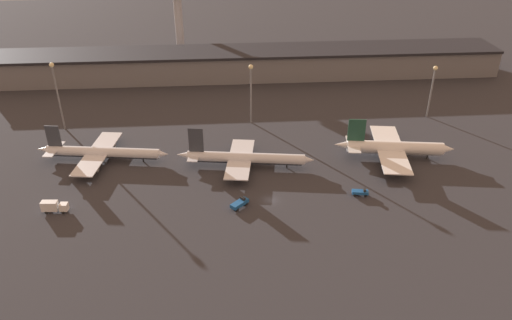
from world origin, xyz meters
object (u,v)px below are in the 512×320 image
at_px(airplane_0, 102,152).
at_px(control_tower, 178,12).
at_px(service_vehicle_0, 54,206).
at_px(service_vehicle_1, 360,192).
at_px(service_vehicle_2, 240,203).
at_px(airplane_2, 393,148).
at_px(airplane_1, 244,158).

relative_size(airplane_0, control_tower, 1.22).
height_order(service_vehicle_0, service_vehicle_1, service_vehicle_0).
relative_size(airplane_0, service_vehicle_1, 8.84).
bearing_deg(service_vehicle_2, service_vehicle_1, -39.54).
xyz_separation_m(service_vehicle_0, service_vehicle_2, (54.59, -1.62, -0.76)).
relative_size(airplane_2, control_tower, 1.09).
bearing_deg(service_vehicle_0, airplane_1, 25.30).
height_order(airplane_2, service_vehicle_2, airplane_2).
bearing_deg(airplane_2, service_vehicle_1, -118.94).
height_order(airplane_0, service_vehicle_0, airplane_0).
xyz_separation_m(service_vehicle_1, control_tower, (-63.24, 151.18, 21.17)).
bearing_deg(service_vehicle_2, airplane_0, 100.87).
distance_m(airplane_0, service_vehicle_2, 56.23).
relative_size(airplane_0, airplane_2, 1.12).
distance_m(airplane_2, service_vehicle_2, 61.01).
height_order(airplane_0, airplane_2, airplane_2).
height_order(airplane_1, control_tower, control_tower).
bearing_deg(airplane_1, service_vehicle_2, -87.97).
distance_m(airplane_1, service_vehicle_0, 61.50).
height_order(airplane_1, service_vehicle_1, airplane_1).
bearing_deg(service_vehicle_1, service_vehicle_2, -165.54).
relative_size(airplane_1, service_vehicle_0, 6.09).
bearing_deg(airplane_2, service_vehicle_0, -158.89).
distance_m(airplane_1, control_tower, 134.99).
xyz_separation_m(airplane_0, service_vehicle_0, (-8.31, -30.26, -1.11)).
height_order(airplane_2, control_tower, control_tower).
distance_m(airplane_2, service_vehicle_1, 28.86).
bearing_deg(airplane_1, service_vehicle_0, -150.24).
xyz_separation_m(service_vehicle_1, service_vehicle_2, (-37.60, -3.31, 0.11)).
xyz_separation_m(airplane_2, service_vehicle_2, (-55.07, -26.12, -2.56)).
bearing_deg(airplane_0, service_vehicle_0, -96.83).
xyz_separation_m(airplane_0, service_vehicle_1, (83.88, -28.58, -1.98)).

